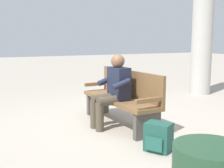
{
  "coord_description": "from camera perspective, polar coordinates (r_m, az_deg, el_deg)",
  "views": [
    {
      "loc": [
        -4.15,
        2.21,
        1.41
      ],
      "look_at": [
        -0.04,
        0.15,
        0.7
      ],
      "focal_mm": 46.38,
      "sensor_mm": 36.0,
      "label": 1
    }
  ],
  "objects": [
    {
      "name": "bench_near",
      "position": [
        4.83,
        2.12,
        -2.58
      ],
      "size": [
        1.82,
        0.55,
        0.9
      ],
      "rotation": [
        0.0,
        0.0,
        0.04
      ],
      "color": "brown",
      "rests_on": "ground"
    },
    {
      "name": "backpack",
      "position": [
        3.78,
        9.1,
        -10.31
      ],
      "size": [
        0.4,
        0.38,
        0.37
      ],
      "rotation": [
        0.0,
        0.0,
        0.54
      ],
      "color": "#1E4C42",
      "rests_on": "ground"
    },
    {
      "name": "support_pillar",
      "position": [
        7.83,
        17.37,
        9.35
      ],
      "size": [
        0.52,
        0.52,
        3.08
      ],
      "primitive_type": "cylinder",
      "color": "#B2AFA8",
      "rests_on": "ground"
    },
    {
      "name": "ground_plane",
      "position": [
        4.91,
        1.37,
        -7.92
      ],
      "size": [
        40.0,
        40.0,
        0.0
      ],
      "primitive_type": "plane",
      "color": "#A89E8E"
    },
    {
      "name": "person_seated",
      "position": [
        4.62,
        0.16,
        -0.96
      ],
      "size": [
        0.58,
        0.58,
        1.18
      ],
      "rotation": [
        0.0,
        0.0,
        0.04
      ],
      "color": "#1E2338",
      "rests_on": "ground"
    }
  ]
}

